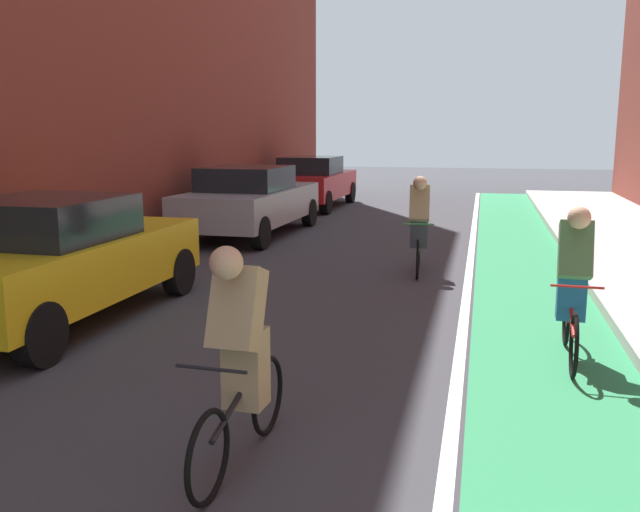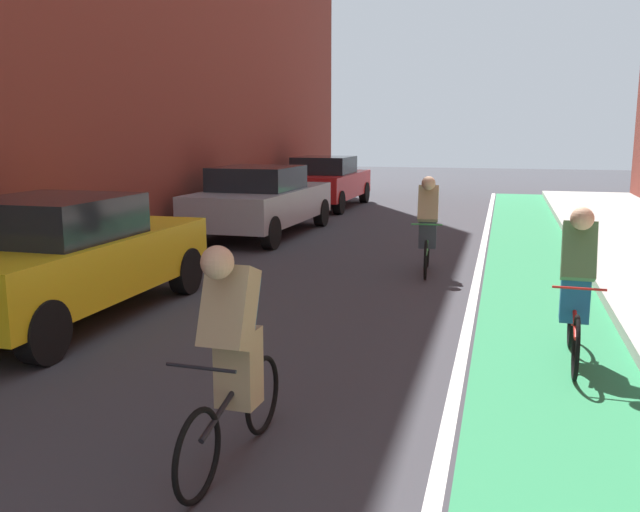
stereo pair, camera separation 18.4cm
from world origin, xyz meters
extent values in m
plane|color=#38383D|center=(0.00, 12.05, 0.00)|extent=(70.62, 70.62, 0.00)
cube|color=#2D8451|center=(2.99, 14.05, 0.00)|extent=(1.60, 32.10, 0.00)
cube|color=white|center=(2.09, 14.05, 0.00)|extent=(0.12, 32.10, 0.00)
cube|color=yellow|center=(-2.74, 11.24, 0.68)|extent=(1.86, 4.25, 0.70)
cube|color=black|center=(-2.74, 11.03, 1.26)|extent=(1.61, 1.79, 0.55)
cylinder|color=black|center=(-3.55, 12.81, 0.33)|extent=(0.23, 0.66, 0.66)
cylinder|color=black|center=(-1.90, 12.80, 0.33)|extent=(0.23, 0.66, 0.66)
cylinder|color=black|center=(-1.94, 9.67, 0.33)|extent=(0.23, 0.66, 0.66)
cube|color=#9EA0A8|center=(-2.74, 18.36, 0.68)|extent=(2.02, 4.62, 0.70)
cube|color=black|center=(-2.75, 18.13, 1.26)|extent=(1.72, 1.97, 0.55)
cylinder|color=black|center=(-3.55, 20.12, 0.33)|extent=(0.24, 0.67, 0.66)
cylinder|color=black|center=(-1.83, 20.07, 0.33)|extent=(0.24, 0.67, 0.66)
cylinder|color=black|center=(-3.66, 16.65, 0.33)|extent=(0.24, 0.67, 0.66)
cylinder|color=black|center=(-1.93, 16.60, 0.33)|extent=(0.24, 0.67, 0.66)
cube|color=red|center=(-2.74, 24.11, 0.68)|extent=(1.88, 4.39, 0.70)
cube|color=black|center=(-2.75, 23.89, 1.26)|extent=(1.62, 1.86, 0.55)
cylinder|color=black|center=(-3.53, 25.75, 0.33)|extent=(0.23, 0.66, 0.66)
cylinder|color=black|center=(-1.89, 25.72, 0.33)|extent=(0.23, 0.66, 0.66)
cylinder|color=black|center=(-3.59, 22.49, 0.33)|extent=(0.23, 0.66, 0.66)
cylinder|color=black|center=(-1.96, 22.46, 0.33)|extent=(0.23, 0.66, 0.66)
torus|color=black|center=(0.65, 7.69, 0.30)|extent=(0.07, 0.61, 0.61)
torus|color=black|center=(0.71, 8.74, 0.30)|extent=(0.07, 0.61, 0.61)
cylinder|color=black|center=(0.68, 8.22, 0.52)|extent=(0.09, 0.96, 0.33)
cylinder|color=black|center=(0.69, 8.40, 0.60)|extent=(0.04, 0.12, 0.55)
cylinder|color=black|center=(0.66, 7.77, 0.85)|extent=(0.48, 0.05, 0.02)
cube|color=tan|center=(0.69, 8.32, 0.67)|extent=(0.29, 0.25, 0.56)
cube|color=tan|center=(0.68, 8.19, 1.13)|extent=(0.34, 0.41, 0.60)
sphere|color=tan|center=(0.67, 8.04, 1.47)|extent=(0.22, 0.22, 0.22)
cube|color=#1E598C|center=(0.69, 8.32, 1.15)|extent=(0.27, 0.29, 0.39)
torus|color=black|center=(3.15, 10.57, 0.31)|extent=(0.07, 0.63, 0.62)
torus|color=black|center=(3.20, 11.62, 0.31)|extent=(0.07, 0.63, 0.62)
cylinder|color=red|center=(3.17, 11.09, 0.53)|extent=(0.08, 0.96, 0.33)
cylinder|color=red|center=(3.18, 11.28, 0.61)|extent=(0.04, 0.12, 0.55)
cylinder|color=red|center=(3.15, 10.65, 0.86)|extent=(0.48, 0.05, 0.02)
cube|color=#1E598C|center=(3.18, 11.20, 0.68)|extent=(0.29, 0.25, 0.56)
cube|color=#4C7247|center=(3.17, 11.07, 1.14)|extent=(0.34, 0.41, 0.60)
sphere|color=tan|center=(3.16, 10.91, 1.48)|extent=(0.22, 0.22, 0.22)
torus|color=black|center=(1.31, 14.60, 0.31)|extent=(0.09, 0.63, 0.63)
torus|color=black|center=(1.23, 15.64, 0.31)|extent=(0.09, 0.63, 0.63)
cylinder|color=#338C3F|center=(1.27, 15.12, 0.53)|extent=(0.11, 0.96, 0.33)
cylinder|color=#338C3F|center=(1.26, 15.30, 0.61)|extent=(0.04, 0.12, 0.55)
cylinder|color=#338C3F|center=(1.30, 14.68, 0.86)|extent=(0.48, 0.06, 0.02)
cube|color=#333842|center=(1.26, 15.23, 0.68)|extent=(0.30, 0.26, 0.56)
cube|color=tan|center=(1.27, 15.10, 1.14)|extent=(0.35, 0.42, 0.60)
sphere|color=tan|center=(1.28, 14.94, 1.48)|extent=(0.22, 0.22, 0.22)
cube|color=#333842|center=(1.26, 15.22, 1.16)|extent=(0.28, 0.29, 0.39)
camera|label=1|loc=(2.25, 3.99, 2.31)|focal=38.53mm
camera|label=2|loc=(2.43, 4.03, 2.31)|focal=38.53mm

